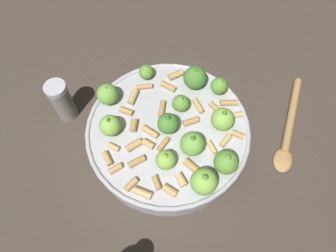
{
  "coord_description": "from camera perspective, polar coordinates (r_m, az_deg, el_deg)",
  "views": [
    {
      "loc": [
        -0.26,
        0.07,
        0.56
      ],
      "look_at": [
        0.0,
        0.0,
        0.06
      ],
      "focal_mm": 33.38,
      "sensor_mm": 36.0,
      "label": 1
    }
  ],
  "objects": [
    {
      "name": "pepper_shaker",
      "position": [
        0.65,
        -18.77,
        4.36
      ],
      "size": [
        0.04,
        0.04,
        0.1
      ],
      "color": "gray",
      "rests_on": "ground"
    },
    {
      "name": "ground_plane",
      "position": [
        0.62,
        -0.0,
        -2.84
      ],
      "size": [
        2.4,
        2.4,
        0.0
      ],
      "primitive_type": "plane",
      "color": "#42382D"
    },
    {
      "name": "cooking_pan",
      "position": [
        0.59,
        0.29,
        -1.29
      ],
      "size": [
        0.3,
        0.3,
        0.11
      ],
      "color": "#B7B7BC",
      "rests_on": "ground"
    },
    {
      "name": "wooden_spoon",
      "position": [
        0.68,
        21.2,
        -0.41
      ],
      "size": [
        0.2,
        0.15,
        0.02
      ],
      "color": "#B2844C",
      "rests_on": "ground"
    }
  ]
}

